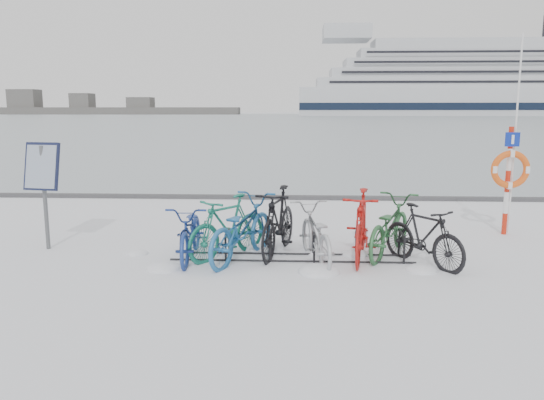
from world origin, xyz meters
TOP-DOWN VIEW (x-y plane):
  - ground at (0.00, 0.00)m, footprint 900.00×900.00m
  - ice_sheet at (0.00, 155.00)m, footprint 400.00×298.00m
  - quay_edge at (0.00, 5.90)m, footprint 400.00×0.25m
  - bike_rack at (0.00, 0.00)m, footprint 4.00×0.48m
  - info_board at (-4.35, 0.39)m, footprint 0.66×0.33m
  - lifebuoy_station at (4.20, 1.89)m, footprint 0.74×0.22m
  - cruise_ferry at (61.69, 203.76)m, footprint 124.70×23.55m
  - shoreline at (-122.02, 260.00)m, footprint 180.00×12.00m
  - bike_0 at (-1.67, -0.04)m, footprint 0.73×1.87m
  - bike_1 at (-1.08, 0.10)m, footprint 1.48×1.73m
  - bike_2 at (-0.84, -0.05)m, footprint 1.45×2.20m
  - bike_3 at (-0.24, 0.33)m, footprint 0.98×2.04m
  - bike_4 at (0.38, -0.08)m, footprint 1.01×1.92m
  - bike_5 at (1.14, 0.07)m, footprint 0.90×2.02m
  - bike_6 at (1.65, 0.37)m, footprint 1.50×2.07m
  - bike_7 at (2.09, -0.23)m, footprint 1.33×1.63m
  - snow_drifts at (-0.04, -0.33)m, footprint 5.10×1.89m

SIDE VIEW (x-z plane):
  - ground at x=0.00m, z-range 0.00..0.00m
  - snow_drifts at x=-0.04m, z-range -0.11..0.11m
  - ice_sheet at x=0.00m, z-range 0.00..0.02m
  - quay_edge at x=0.00m, z-range 0.00..0.10m
  - bike_rack at x=0.00m, z-range -0.05..0.41m
  - bike_4 at x=0.38m, z-range 0.00..0.96m
  - bike_0 at x=-1.67m, z-range 0.00..0.97m
  - bike_7 at x=2.09m, z-range 0.00..1.00m
  - bike_6 at x=1.65m, z-range 0.00..1.04m
  - bike_1 at x=-1.08m, z-range 0.00..1.08m
  - bike_2 at x=-0.84m, z-range 0.00..1.09m
  - bike_5 at x=1.14m, z-range 0.00..1.18m
  - bike_3 at x=-0.24m, z-range 0.00..1.18m
  - lifebuoy_station at x=4.20m, z-range -0.63..3.23m
  - info_board at x=-4.35m, z-range 0.42..2.31m
  - shoreline at x=-122.02m, z-range -1.96..7.54m
  - cruise_ferry at x=61.69m, z-range -9.33..31.65m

